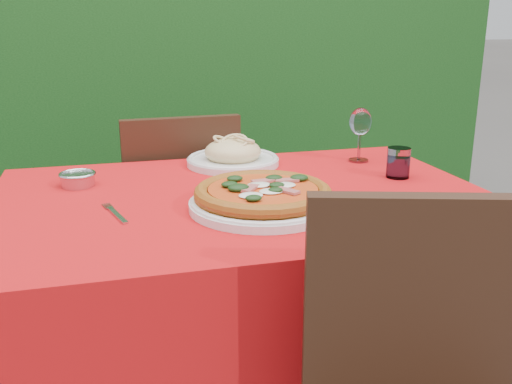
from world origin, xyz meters
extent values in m
cube|color=black|center=(0.00, 1.55, 0.80)|extent=(3.20, 0.55, 1.60)
cube|color=#4D2918|center=(0.00, 0.00, 0.72)|extent=(1.20, 0.80, 0.04)
cylinder|color=#4D2918|center=(0.54, -0.34, 0.35)|extent=(0.05, 0.05, 0.70)
cylinder|color=#4D2918|center=(-0.54, 0.34, 0.35)|extent=(0.05, 0.05, 0.70)
cylinder|color=#4D2918|center=(0.54, 0.34, 0.35)|extent=(0.05, 0.05, 0.70)
cube|color=red|center=(0.00, 0.00, 0.59)|extent=(1.26, 0.86, 0.32)
cube|color=black|center=(0.18, -0.58, 0.68)|extent=(0.40, 0.16, 0.45)
cube|color=black|center=(-0.10, 0.67, 0.42)|extent=(0.41, 0.41, 0.04)
cube|color=black|center=(-0.09, 0.49, 0.66)|extent=(0.40, 0.06, 0.43)
cylinder|color=black|center=(0.06, 0.84, 0.20)|extent=(0.03, 0.03, 0.40)
cylinder|color=black|center=(-0.28, 0.83, 0.20)|extent=(0.03, 0.03, 0.40)
cylinder|color=black|center=(0.08, 0.51, 0.20)|extent=(0.03, 0.03, 0.40)
cylinder|color=black|center=(-0.26, 0.49, 0.20)|extent=(0.03, 0.03, 0.40)
cylinder|color=silver|center=(0.02, -0.12, 0.76)|extent=(0.35, 0.35, 0.02)
cylinder|color=#BD6C1A|center=(0.02, -0.12, 0.78)|extent=(0.40, 0.40, 0.02)
cylinder|color=#AD1F0B|center=(0.02, -0.12, 0.79)|extent=(0.32, 0.32, 0.01)
cylinder|color=silver|center=(0.04, 0.31, 0.76)|extent=(0.28, 0.28, 0.02)
ellipsoid|color=#D9C088|center=(0.04, 0.31, 0.79)|extent=(0.18, 0.18, 0.08)
cylinder|color=silver|center=(0.46, 0.05, 0.79)|extent=(0.07, 0.07, 0.09)
cylinder|color=#93B0C7|center=(0.46, 0.05, 0.78)|extent=(0.05, 0.05, 0.06)
cylinder|color=silver|center=(0.44, 0.26, 0.75)|extent=(0.06, 0.06, 0.01)
cylinder|color=silver|center=(0.44, 0.26, 0.80)|extent=(0.01, 0.01, 0.09)
ellipsoid|color=silver|center=(0.44, 0.26, 0.87)|extent=(0.07, 0.07, 0.09)
cube|color=#BBBBC3|center=(-0.32, -0.09, 0.75)|extent=(0.07, 0.17, 0.00)
cylinder|color=silver|center=(-0.41, 0.19, 0.76)|extent=(0.09, 0.09, 0.03)
camera|label=1|loc=(-0.33, -1.36, 1.18)|focal=40.00mm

